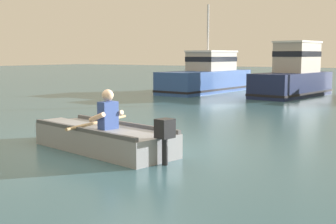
# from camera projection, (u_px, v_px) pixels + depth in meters

# --- Properties ---
(ground_plane) EXTENTS (120.00, 120.00, 0.00)m
(ground_plane) POSITION_uv_depth(u_px,v_px,m) (135.00, 148.00, 8.99)
(ground_plane) COLOR #386070
(rowboat_with_person) EXTENTS (3.72, 2.04, 1.19)m
(rowboat_with_person) POSITION_uv_depth(u_px,v_px,m) (101.00, 137.00, 8.74)
(rowboat_with_person) COLOR gray
(rowboat_with_person) RESTS_ON ground
(moored_boat_blue) EXTENTS (2.32, 6.07, 4.26)m
(moored_boat_blue) POSITION_uv_depth(u_px,v_px,m) (207.00, 76.00, 22.45)
(moored_boat_blue) COLOR #2D519E
(moored_boat_blue) RESTS_ON ground
(moored_boat_navy) EXTENTS (2.40, 5.07, 2.44)m
(moored_boat_navy) POSITION_uv_depth(u_px,v_px,m) (293.00, 76.00, 20.10)
(moored_boat_navy) COLOR #19234C
(moored_boat_navy) RESTS_ON ground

